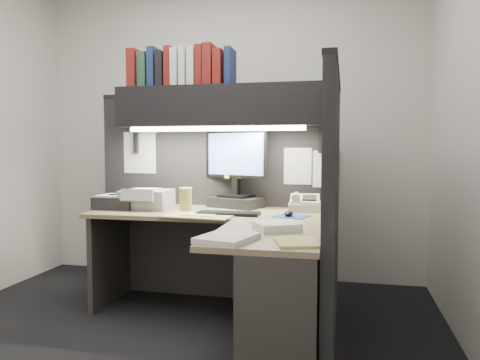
# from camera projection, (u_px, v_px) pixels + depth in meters

# --- Properties ---
(floor) EXTENTS (3.50, 3.50, 0.00)m
(floor) POSITION_uv_depth(u_px,v_px,m) (170.00, 338.00, 2.93)
(floor) COLOR black
(floor) RESTS_ON ground
(wall_back) EXTENTS (3.50, 0.04, 2.70)m
(wall_back) POSITION_uv_depth(u_px,v_px,m) (228.00, 130.00, 4.29)
(wall_back) COLOR silver
(wall_back) RESTS_ON floor
(partition_back) EXTENTS (1.90, 0.06, 1.60)m
(partition_back) POSITION_uv_depth(u_px,v_px,m) (215.00, 196.00, 3.77)
(partition_back) COLOR black
(partition_back) RESTS_ON floor
(partition_right) EXTENTS (0.06, 1.50, 1.60)m
(partition_right) POSITION_uv_depth(u_px,v_px,m) (332.00, 212.00, 2.83)
(partition_right) COLOR black
(partition_right) RESTS_ON floor
(desk) EXTENTS (1.70, 1.53, 0.73)m
(desk) POSITION_uv_depth(u_px,v_px,m) (236.00, 273.00, 2.80)
(desk) COLOR #826D52
(desk) RESTS_ON floor
(overhead_shelf) EXTENTS (1.55, 0.34, 0.30)m
(overhead_shelf) POSITION_uv_depth(u_px,v_px,m) (220.00, 107.00, 3.52)
(overhead_shelf) COLOR black
(overhead_shelf) RESTS_ON partition_back
(task_light_tube) EXTENTS (1.32, 0.04, 0.04)m
(task_light_tube) POSITION_uv_depth(u_px,v_px,m) (215.00, 129.00, 3.40)
(task_light_tube) COLOR white
(task_light_tube) RESTS_ON overhead_shelf
(monitor) EXTENTS (0.53, 0.37, 0.59)m
(monitor) POSITION_uv_depth(u_px,v_px,m) (236.00, 177.00, 3.60)
(monitor) COLOR black
(monitor) RESTS_ON desk
(keyboard) EXTENTS (0.43, 0.15, 0.02)m
(keyboard) POSITION_uv_depth(u_px,v_px,m) (228.00, 213.00, 3.21)
(keyboard) COLOR black
(keyboard) RESTS_ON desk
(mousepad) EXTENTS (0.26, 0.25, 0.00)m
(mousepad) POSITION_uv_depth(u_px,v_px,m) (292.00, 216.00, 3.13)
(mousepad) COLOR #1A448F
(mousepad) RESTS_ON desk
(mouse) EXTENTS (0.07, 0.10, 0.04)m
(mouse) POSITION_uv_depth(u_px,v_px,m) (288.00, 214.00, 3.12)
(mouse) COLOR black
(mouse) RESTS_ON mousepad
(telephone) EXTENTS (0.25, 0.26, 0.10)m
(telephone) POSITION_uv_depth(u_px,v_px,m) (305.00, 204.00, 3.42)
(telephone) COLOR #C5B698
(telephone) RESTS_ON desk
(coffee_cup) EXTENTS (0.09, 0.09, 0.16)m
(coffee_cup) POSITION_uv_depth(u_px,v_px,m) (186.00, 200.00, 3.38)
(coffee_cup) COLOR #ABA144
(coffee_cup) RESTS_ON desk
(printer) EXTENTS (0.36, 0.31, 0.14)m
(printer) POSITION_uv_depth(u_px,v_px,m) (147.00, 199.00, 3.55)
(printer) COLOR #989A9E
(printer) RESTS_ON desk
(notebook_stack) EXTENTS (0.31, 0.26, 0.09)m
(notebook_stack) POSITION_uv_depth(u_px,v_px,m) (118.00, 202.00, 3.55)
(notebook_stack) COLOR black
(notebook_stack) RESTS_ON desk
(open_folder) EXTENTS (0.50, 0.36, 0.01)m
(open_folder) POSITION_uv_depth(u_px,v_px,m) (200.00, 215.00, 3.17)
(open_folder) COLOR tan
(open_folder) RESTS_ON desk
(paper_stack_a) EXTENTS (0.30, 0.28, 0.04)m
(paper_stack_a) POSITION_uv_depth(u_px,v_px,m) (277.00, 226.00, 2.61)
(paper_stack_a) COLOR white
(paper_stack_a) RESTS_ON desk
(paper_stack_b) EXTENTS (0.30, 0.34, 0.03)m
(paper_stack_b) POSITION_uv_depth(u_px,v_px,m) (227.00, 238.00, 2.31)
(paper_stack_b) COLOR white
(paper_stack_b) RESTS_ON desk
(manila_stack) EXTENTS (0.26, 0.29, 0.01)m
(manila_stack) POSITION_uv_depth(u_px,v_px,m) (296.00, 242.00, 2.25)
(manila_stack) COLOR tan
(manila_stack) RESTS_ON desk
(binder_row) EXTENTS (0.81, 0.26, 0.31)m
(binder_row) POSITION_uv_depth(u_px,v_px,m) (181.00, 69.00, 3.58)
(binder_row) COLOR maroon
(binder_row) RESTS_ON overhead_shelf
(pinned_papers) EXTENTS (1.76, 1.31, 0.51)m
(pinned_papers) POSITION_uv_depth(u_px,v_px,m) (254.00, 167.00, 3.31)
(pinned_papers) COLOR white
(pinned_papers) RESTS_ON partition_back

